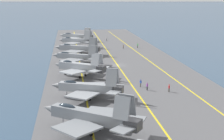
{
  "coord_description": "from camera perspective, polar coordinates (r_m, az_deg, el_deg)",
  "views": [
    {
      "loc": [
        -99.73,
        14.45,
        21.21
      ],
      "look_at": [
        -17.87,
        3.93,
        2.9
      ],
      "focal_mm": 55.0,
      "sensor_mm": 36.0,
      "label": 1
    }
  ],
  "objects": [
    {
      "name": "deck_stripe_centerline",
      "position": [
        102.9,
        0.9,
        0.84
      ],
      "size": [
        189.68,
        0.36,
        0.01
      ],
      "primitive_type": "cube",
      "color": "yellow",
      "rests_on": "carrier_deck"
    },
    {
      "name": "parked_jet_third",
      "position": [
        69.55,
        -4.03,
        -2.92
      ],
      "size": [
        12.81,
        15.4,
        6.51
      ],
      "color": "#93999E",
      "rests_on": "carrier_deck"
    },
    {
      "name": "parked_jet_fourth",
      "position": [
        87.81,
        -5.41,
        0.53
      ],
      "size": [
        12.82,
        14.63,
        6.48
      ],
      "color": "#9EA3A8",
      "rests_on": "carrier_deck"
    },
    {
      "name": "deck_stripe_edge_line",
      "position": [
        101.93,
        -5.3,
        0.68
      ],
      "size": [
        189.68,
        0.59,
        0.01
      ],
      "primitive_type": "cube",
      "rotation": [
        0.0,
        0.0,
        -0.0
      ],
      "color": "yellow",
      "rests_on": "carrier_deck"
    },
    {
      "name": "crew_blue_vest",
      "position": [
        78.75,
        4.78,
        -2.11
      ],
      "size": [
        0.46,
        0.42,
        1.8
      ],
      "color": "#4C473D",
      "rests_on": "carrier_deck"
    },
    {
      "name": "ground_plane",
      "position": [
        102.98,
        0.9,
        0.62
      ],
      "size": [
        2000.0,
        2000.0,
        0.0
      ],
      "primitive_type": "plane",
      "color": "#334C66"
    },
    {
      "name": "parked_jet_sixth",
      "position": [
        120.41,
        -5.73,
        3.64
      ],
      "size": [
        13.86,
        16.83,
        6.28
      ],
      "color": "gray",
      "rests_on": "carrier_deck"
    },
    {
      "name": "parked_jet_fifth",
      "position": [
        103.51,
        -5.84,
        2.24
      ],
      "size": [
        13.18,
        15.81,
        6.14
      ],
      "color": "gray",
      "rests_on": "carrier_deck"
    },
    {
      "name": "crew_brown_vest",
      "position": [
        133.85,
        1.9,
        3.95
      ],
      "size": [
        0.41,
        0.31,
        1.67
      ],
      "color": "#383328",
      "rests_on": "carrier_deck"
    },
    {
      "name": "parked_jet_eighth",
      "position": [
        156.4,
        -5.94,
        5.64
      ],
      "size": [
        13.22,
        16.38,
        6.15
      ],
      "color": "#9EA3A8",
      "rests_on": "carrier_deck"
    },
    {
      "name": "crew_green_vest",
      "position": [
        136.05,
        4.29,
        4.11
      ],
      "size": [
        0.41,
        0.31,
        1.84
      ],
      "color": "#383328",
      "rests_on": "carrier_deck"
    },
    {
      "name": "parked_jet_seventh",
      "position": [
        138.33,
        -5.9,
        4.87
      ],
      "size": [
        12.78,
        15.5,
        6.77
      ],
      "color": "#93999E",
      "rests_on": "carrier_deck"
    },
    {
      "name": "crew_red_vest",
      "position": [
        75.49,
        9.47,
        -2.92
      ],
      "size": [
        0.4,
        0.29,
        1.73
      ],
      "color": "#383328",
      "rests_on": "carrier_deck"
    },
    {
      "name": "carrier_deck",
      "position": [
        102.94,
        0.9,
        0.73
      ],
      "size": [
        210.75,
        40.46,
        0.4
      ],
      "primitive_type": "cube",
      "color": "#565659",
      "rests_on": "ground"
    },
    {
      "name": "deck_stripe_foul_line",
      "position": [
        105.04,
        6.92,
        0.99
      ],
      "size": [
        189.62,
        5.49,
        0.01
      ],
      "primitive_type": "cube",
      "rotation": [
        0.0,
        0.0,
        0.03
      ],
      "color": "yellow",
      "rests_on": "carrier_deck"
    },
    {
      "name": "crew_purple_vest",
      "position": [
        76.21,
        5.87,
        -2.66
      ],
      "size": [
        0.4,
        0.29,
        1.75
      ],
      "color": "#232328",
      "rests_on": "carrier_deck"
    },
    {
      "name": "crew_white_vest",
      "position": [
        156.37,
        -0.9,
        5.2
      ],
      "size": [
        0.37,
        0.45,
        1.68
      ],
      "color": "#232328",
      "rests_on": "carrier_deck"
    },
    {
      "name": "parked_jet_second",
      "position": [
        52.83,
        -3.66,
        -7.68
      ],
      "size": [
        13.99,
        16.34,
        6.82
      ],
      "color": "gray",
      "rests_on": "carrier_deck"
    }
  ]
}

